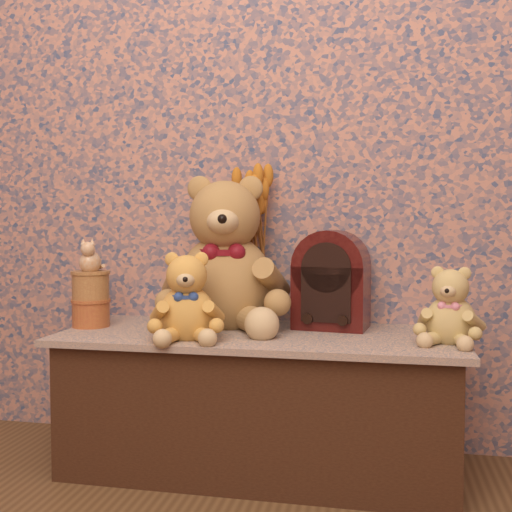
{
  "coord_description": "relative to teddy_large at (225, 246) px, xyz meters",
  "views": [
    {
      "loc": [
        0.37,
        -0.58,
        0.76
      ],
      "look_at": [
        0.0,
        1.2,
        0.67
      ],
      "focal_mm": 42.67,
      "sensor_mm": 36.0,
      "label": 1
    }
  ],
  "objects": [
    {
      "name": "teddy_medium",
      "position": [
        -0.06,
        -0.23,
        -0.13
      ],
      "size": [
        0.28,
        0.3,
        0.27
      ],
      "primitive_type": null,
      "rotation": [
        0.0,
        0.0,
        0.26
      ],
      "color": "#BE8135",
      "rests_on": "display_shelf"
    },
    {
      "name": "teddy_small",
      "position": [
        0.69,
        -0.15,
        -0.15
      ],
      "size": [
        0.23,
        0.26,
        0.23
      ],
      "primitive_type": null,
      "rotation": [
        0.0,
        0.0,
        -0.26
      ],
      "color": "tan",
      "rests_on": "display_shelf"
    },
    {
      "name": "ceramic_vase",
      "position": [
        0.08,
        0.06,
        -0.17
      ],
      "size": [
        0.13,
        0.13,
        0.19
      ],
      "primitive_type": "cylinder",
      "rotation": [
        0.0,
        0.0,
        -0.14
      ],
      "color": "tan",
      "rests_on": "display_shelf"
    },
    {
      "name": "dried_stalks",
      "position": [
        0.08,
        0.06,
        0.13
      ],
      "size": [
        0.23,
        0.23,
        0.41
      ],
      "primitive_type": null,
      "rotation": [
        0.0,
        0.0,
        -0.08
      ],
      "color": "#C7701F",
      "rests_on": "ceramic_vase"
    },
    {
      "name": "biscuit_tin_upper",
      "position": [
        -0.43,
        -0.1,
        -0.13
      ],
      "size": [
        0.13,
        0.13,
        0.09
      ],
      "primitive_type": "cylinder",
      "rotation": [
        0.0,
        0.0,
        -0.08
      ],
      "color": "tan",
      "rests_on": "biscuit_tin_lower"
    },
    {
      "name": "biscuit_tin_lower",
      "position": [
        -0.43,
        -0.1,
        -0.22
      ],
      "size": [
        0.13,
        0.13,
        0.09
      ],
      "primitive_type": "cylinder",
      "rotation": [
        0.0,
        0.0,
        -0.08
      ],
      "color": "#CF883C",
      "rests_on": "display_shelf"
    },
    {
      "name": "cathedral_radio",
      "position": [
        0.34,
        0.04,
        -0.11
      ],
      "size": [
        0.25,
        0.19,
        0.32
      ],
      "primitive_type": null,
      "rotation": [
        0.0,
        0.0,
        -0.13
      ],
      "color": "#390B0A",
      "rests_on": "display_shelf"
    },
    {
      "name": "cat_figurine",
      "position": [
        -0.43,
        -0.1,
        -0.03
      ],
      "size": [
        0.1,
        0.1,
        0.11
      ],
      "primitive_type": null,
      "rotation": [
        0.0,
        0.0,
        0.2
      ],
      "color": "silver",
      "rests_on": "biscuit_tin_upper"
    },
    {
      "name": "display_shelf",
      "position": [
        0.13,
        -0.09,
        -0.48
      ],
      "size": [
        1.22,
        0.52,
        0.43
      ],
      "primitive_type": "cube",
      "color": "#334868",
      "rests_on": "ground"
    },
    {
      "name": "teddy_large",
      "position": [
        0.0,
        0.0,
        0.0
      ],
      "size": [
        0.51,
        0.57,
        0.53
      ],
      "primitive_type": null,
      "rotation": [
        0.0,
        0.0,
        0.19
      ],
      "color": "olive",
      "rests_on": "display_shelf"
    }
  ]
}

